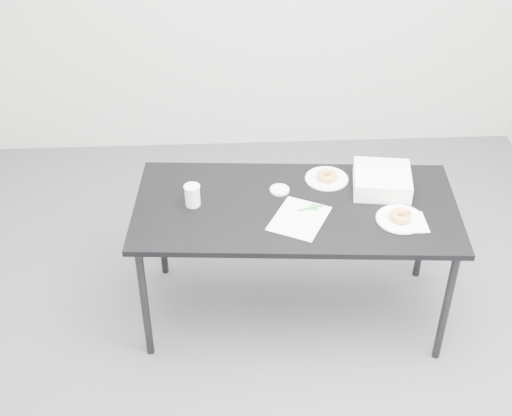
{
  "coord_description": "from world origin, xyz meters",
  "views": [
    {
      "loc": [
        -0.19,
        -2.69,
        2.85
      ],
      "look_at": [
        -0.06,
        0.02,
        0.84
      ],
      "focal_mm": 50.0,
      "sensor_mm": 36.0,
      "label": 1
    }
  ],
  "objects_px": {
    "coffee_cup": "(192,195)",
    "plate_near": "(400,219)",
    "pen": "(311,208)",
    "bakery_box": "(382,180)",
    "table": "(295,214)",
    "donut_near": "(401,216)",
    "scorecard": "(299,218)",
    "donut_far": "(327,175)",
    "plate_far": "(327,179)"
  },
  "relations": [
    {
      "from": "table",
      "to": "coffee_cup",
      "type": "relative_size",
      "value": 14.67
    },
    {
      "from": "table",
      "to": "plate_near",
      "type": "height_order",
      "value": "plate_near"
    },
    {
      "from": "table",
      "to": "donut_near",
      "type": "height_order",
      "value": "donut_near"
    },
    {
      "from": "plate_near",
      "to": "donut_far",
      "type": "xyz_separation_m",
      "value": [
        -0.31,
        0.37,
        0.02
      ]
    },
    {
      "from": "pen",
      "to": "scorecard",
      "type": "bearing_deg",
      "value": -147.21
    },
    {
      "from": "table",
      "to": "pen",
      "type": "height_order",
      "value": "pen"
    },
    {
      "from": "scorecard",
      "to": "plate_far",
      "type": "relative_size",
      "value": 1.32
    },
    {
      "from": "table",
      "to": "plate_far",
      "type": "height_order",
      "value": "plate_far"
    },
    {
      "from": "donut_far",
      "to": "donut_near",
      "type": "bearing_deg",
      "value": -50.05
    },
    {
      "from": "donut_near",
      "to": "plate_far",
      "type": "bearing_deg",
      "value": 129.95
    },
    {
      "from": "bakery_box",
      "to": "coffee_cup",
      "type": "bearing_deg",
      "value": -165.91
    },
    {
      "from": "table",
      "to": "scorecard",
      "type": "bearing_deg",
      "value": -82.72
    },
    {
      "from": "donut_far",
      "to": "bakery_box",
      "type": "height_order",
      "value": "bakery_box"
    },
    {
      "from": "donut_far",
      "to": "plate_near",
      "type": "bearing_deg",
      "value": -50.05
    },
    {
      "from": "scorecard",
      "to": "pen",
      "type": "xyz_separation_m",
      "value": [
        0.07,
        0.08,
        0.01
      ]
    },
    {
      "from": "plate_near",
      "to": "coffee_cup",
      "type": "bearing_deg",
      "value": 169.87
    },
    {
      "from": "table",
      "to": "scorecard",
      "type": "height_order",
      "value": "scorecard"
    },
    {
      "from": "scorecard",
      "to": "coffee_cup",
      "type": "height_order",
      "value": "coffee_cup"
    },
    {
      "from": "donut_near",
      "to": "coffee_cup",
      "type": "bearing_deg",
      "value": 169.87
    },
    {
      "from": "pen",
      "to": "donut_near",
      "type": "xyz_separation_m",
      "value": [
        0.42,
        -0.11,
        0.02
      ]
    },
    {
      "from": "scorecard",
      "to": "donut_far",
      "type": "distance_m",
      "value": 0.38
    },
    {
      "from": "scorecard",
      "to": "plate_near",
      "type": "relative_size",
      "value": 1.27
    },
    {
      "from": "pen",
      "to": "coffee_cup",
      "type": "distance_m",
      "value": 0.59
    },
    {
      "from": "pen",
      "to": "bakery_box",
      "type": "height_order",
      "value": "bakery_box"
    },
    {
      "from": "coffee_cup",
      "to": "plate_near",
      "type": "bearing_deg",
      "value": -10.13
    },
    {
      "from": "scorecard",
      "to": "plate_near",
      "type": "xyz_separation_m",
      "value": [
        0.49,
        -0.04,
        0.01
      ]
    },
    {
      "from": "scorecard",
      "to": "donut_near",
      "type": "bearing_deg",
      "value": 22.13
    },
    {
      "from": "donut_near",
      "to": "plate_near",
      "type": "bearing_deg",
      "value": 90.0
    },
    {
      "from": "donut_near",
      "to": "donut_far",
      "type": "height_order",
      "value": "donut_near"
    },
    {
      "from": "plate_near",
      "to": "donut_far",
      "type": "bearing_deg",
      "value": 129.95
    },
    {
      "from": "table",
      "to": "coffee_cup",
      "type": "distance_m",
      "value": 0.53
    },
    {
      "from": "scorecard",
      "to": "plate_far",
      "type": "bearing_deg",
      "value": 88.59
    },
    {
      "from": "table",
      "to": "bakery_box",
      "type": "bearing_deg",
      "value": 19.38
    },
    {
      "from": "table",
      "to": "donut_near",
      "type": "distance_m",
      "value": 0.53
    },
    {
      "from": "plate_near",
      "to": "bakery_box",
      "type": "relative_size",
      "value": 0.83
    },
    {
      "from": "pen",
      "to": "coffee_cup",
      "type": "bearing_deg",
      "value": 157.18
    },
    {
      "from": "pen",
      "to": "bakery_box",
      "type": "relative_size",
      "value": 0.49
    },
    {
      "from": "coffee_cup",
      "to": "pen",
      "type": "bearing_deg",
      "value": -6.46
    },
    {
      "from": "donut_near",
      "to": "plate_far",
      "type": "distance_m",
      "value": 0.49
    },
    {
      "from": "plate_far",
      "to": "donut_far",
      "type": "height_order",
      "value": "donut_far"
    },
    {
      "from": "plate_near",
      "to": "donut_near",
      "type": "distance_m",
      "value": 0.02
    },
    {
      "from": "plate_near",
      "to": "plate_far",
      "type": "relative_size",
      "value": 1.05
    },
    {
      "from": "plate_near",
      "to": "coffee_cup",
      "type": "distance_m",
      "value": 1.03
    },
    {
      "from": "table",
      "to": "donut_far",
      "type": "bearing_deg",
      "value": 54.18
    },
    {
      "from": "table",
      "to": "bakery_box",
      "type": "height_order",
      "value": "bakery_box"
    },
    {
      "from": "scorecard",
      "to": "table",
      "type": "bearing_deg",
      "value": 119.95
    },
    {
      "from": "plate_far",
      "to": "coffee_cup",
      "type": "height_order",
      "value": "coffee_cup"
    },
    {
      "from": "plate_far",
      "to": "coffee_cup",
      "type": "bearing_deg",
      "value": -164.67
    },
    {
      "from": "plate_near",
      "to": "donut_near",
      "type": "xyz_separation_m",
      "value": [
        0.0,
        -0.0,
        0.02
      ]
    },
    {
      "from": "donut_near",
      "to": "donut_far",
      "type": "distance_m",
      "value": 0.49
    }
  ]
}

